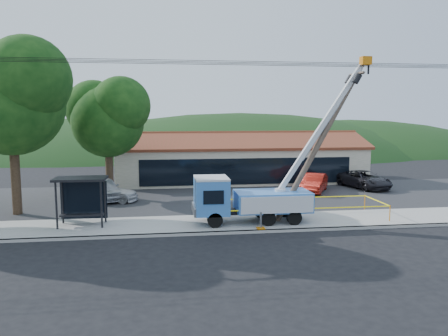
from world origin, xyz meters
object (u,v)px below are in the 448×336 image
Objects in this scene: leaning_pole at (324,134)px; car_white at (104,203)px; utility_truck at (250,197)px; bus_shelter at (82,190)px; car_red at (314,193)px; car_dark at (364,189)px; car_silver at (104,201)px.

leaning_pole reaches higher than car_white.
utility_truck is 2.12× the size of car_white.
car_white is at bearing 88.70° from bus_shelter.
car_red is (6.98, 8.98, -1.60)m from utility_truck.
car_white is at bearing 174.46° from car_dark.
leaning_pole is 15.99m from car_white.
car_silver is at bearing 90.35° from bus_shelter.
bus_shelter is 0.59× the size of car_white.
utility_truck is at bearing -179.13° from leaning_pole.
bus_shelter reaches higher than car_silver.
utility_truck reaches higher than car_silver.
car_white is at bearing -145.07° from car_red.
car_red is at bearing 52.13° from utility_truck.
utility_truck is 2.08× the size of car_silver.
car_silver is 16.17m from car_red.
leaning_pole reaches higher than car_dark.
car_silver is 1.10× the size of car_red.
car_silver is at bearing 172.05° from car_dark.
utility_truck is 11.48m from car_red.
bus_shelter is 23.19m from car_dark.
car_red is at bearing -20.33° from car_silver.
car_red is (16.15, 0.85, 0.00)m from car_silver.
bus_shelter reaches higher than car_dark.
car_red is (2.66, 8.91, -5.15)m from leaning_pole.
leaning_pole is at bearing -110.73° from car_white.
car_dark is (20.73, 2.96, 0.00)m from car_white.
bus_shelter is at bearing -174.82° from car_white.
leaning_pole is 16.54m from car_silver.
car_dark is (20.91, 2.09, 0.00)m from car_silver.
utility_truck is at bearing -64.89° from car_silver.
car_silver reaches higher than car_dark.
bus_shelter reaches higher than car_red.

